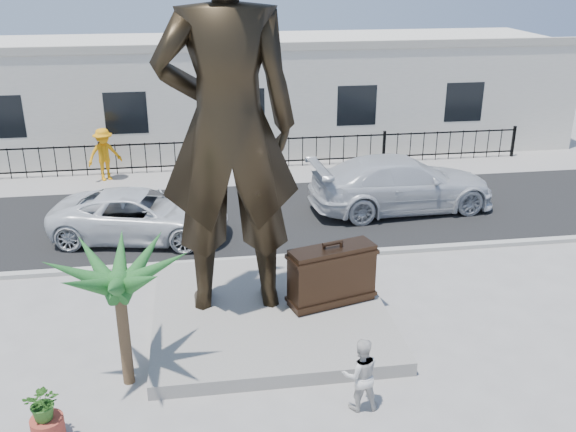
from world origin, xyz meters
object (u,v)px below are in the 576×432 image
(suitcase, at_px, (332,275))
(tourist, at_px, (360,375))
(car_white, at_px, (141,215))
(statue, at_px, (228,127))

(suitcase, bearing_deg, tourist, -109.07)
(tourist, height_order, car_white, tourist)
(statue, xyz_separation_m, car_white, (-2.37, 4.70, -3.69))
(statue, bearing_deg, tourist, 119.11)
(suitcase, bearing_deg, statue, 154.18)
(statue, relative_size, car_white, 1.62)
(statue, height_order, suitcase, statue)
(suitcase, xyz_separation_m, car_white, (-4.58, 5.09, -0.27))
(statue, relative_size, tourist, 5.76)
(statue, distance_m, tourist, 5.63)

